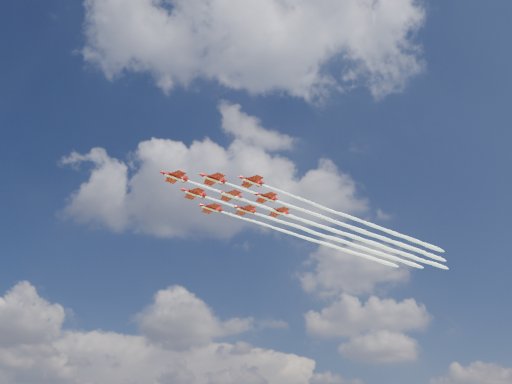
% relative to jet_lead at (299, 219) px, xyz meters
% --- Properties ---
extents(jet_lead, '(85.86, 73.98, 2.55)m').
position_rel_jet_lead_xyz_m(jet_lead, '(0.00, 0.00, 0.00)').
color(jet_lead, '#A8090B').
extents(jet_row2_port, '(85.86, 73.98, 2.55)m').
position_rel_jet_lead_xyz_m(jet_row2_port, '(12.11, 2.27, 0.00)').
color(jet_row2_port, '#A8090B').
extents(jet_row2_starb, '(85.86, 73.98, 2.55)m').
position_rel_jet_lead_xyz_m(jet_row2_starb, '(4.07, 11.63, 0.00)').
color(jet_row2_starb, '#A8090B').
extents(jet_row3_port, '(85.86, 73.98, 2.55)m').
position_rel_jet_lead_xyz_m(jet_row3_port, '(24.22, 4.53, 0.00)').
color(jet_row3_port, '#A8090B').
extents(jet_row3_centre, '(85.86, 73.98, 2.55)m').
position_rel_jet_lead_xyz_m(jet_row3_centre, '(16.19, 13.89, 0.00)').
color(jet_row3_centre, '#A8090B').
extents(jet_row3_starb, '(85.86, 73.98, 2.55)m').
position_rel_jet_lead_xyz_m(jet_row3_starb, '(8.15, 23.26, 0.00)').
color(jet_row3_starb, '#A8090B').
extents(jet_row4_port, '(85.86, 73.98, 2.55)m').
position_rel_jet_lead_xyz_m(jet_row4_port, '(28.30, 16.16, 0.00)').
color(jet_row4_port, '#A8090B').
extents(jet_row4_starb, '(85.86, 73.98, 2.55)m').
position_rel_jet_lead_xyz_m(jet_row4_starb, '(20.26, 25.52, 0.00)').
color(jet_row4_starb, '#A8090B').
extents(jet_tail, '(85.86, 73.98, 2.55)m').
position_rel_jet_lead_xyz_m(jet_tail, '(32.37, 27.79, 0.00)').
color(jet_tail, '#A8090B').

